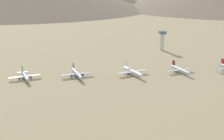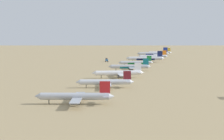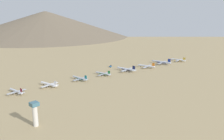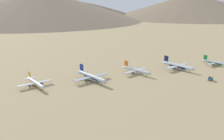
# 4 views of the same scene
# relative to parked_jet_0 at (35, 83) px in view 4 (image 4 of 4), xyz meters

# --- Properties ---
(ground_plane) EXTENTS (2302.72, 2302.72, 0.00)m
(ground_plane) POSITION_rel_parked_jet_0_xyz_m (36.82, 189.93, -3.49)
(ground_plane) COLOR tan
(parked_jet_0) EXTENTS (36.34, 29.55, 10.48)m
(parked_jet_0) POSITION_rel_parked_jet_0_xyz_m (0.00, 0.00, 0.00)
(parked_jet_0) COLOR silver
(parked_jet_0) RESTS_ON ground
(parked_jet_1) EXTENTS (44.54, 36.31, 12.85)m
(parked_jet_1) POSITION_rel_parked_jet_0_xyz_m (13.16, 47.18, 0.79)
(parked_jet_1) COLOR #B2B7C1
(parked_jet_1) RESTS_ON ground
(parked_jet_2) EXTENTS (37.68, 30.83, 10.90)m
(parked_jet_2) POSITION_rel_parked_jet_0_xyz_m (16.81, 95.71, 0.19)
(parked_jet_2) COLOR silver
(parked_jet_2) RESTS_ON ground
(parked_jet_3) EXTENTS (42.67, 34.74, 12.30)m
(parked_jet_3) POSITION_rel_parked_jet_0_xyz_m (28.81, 142.34, 0.61)
(parked_jet_3) COLOR silver
(parked_jet_3) RESTS_ON ground
(parked_jet_4) EXTENTS (33.92, 27.66, 9.78)m
(parked_jet_4) POSITION_rel_parked_jet_0_xyz_m (40.43, 190.69, -0.23)
(parked_jet_4) COLOR #B2B7C1
(parked_jet_4) RESTS_ON ground
(service_truck) EXTENTS (3.57, 5.55, 3.90)m
(service_truck) POSITION_rel_parked_jet_0_xyz_m (71.75, 138.49, -1.41)
(service_truck) COLOR #1E5999
(service_truck) RESTS_ON ground
(desert_hill_2) EXTENTS (744.80, 744.80, 112.97)m
(desert_hill_2) POSITION_rel_parked_jet_0_xyz_m (-708.12, 229.85, 53.00)
(desert_hill_2) COLOR #7A6854
(desert_hill_2) RESTS_ON ground
(desert_hill_4) EXTENTS (670.10, 670.10, 113.37)m
(desert_hill_4) POSITION_rel_parked_jet_0_xyz_m (-868.79, 450.43, 53.20)
(desert_hill_4) COLOR #70604C
(desert_hill_4) RESTS_ON ground
(desert_hill_5) EXTENTS (716.12, 716.12, 112.33)m
(desert_hill_5) POSITION_rel_parked_jet_0_xyz_m (-558.26, 839.27, 52.68)
(desert_hill_5) COLOR #847056
(desert_hill_5) RESTS_ON ground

